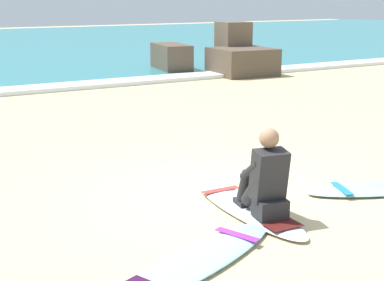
{
  "coord_description": "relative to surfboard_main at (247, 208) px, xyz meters",
  "views": [
    {
      "loc": [
        -3.55,
        -5.38,
        2.33
      ],
      "look_at": [
        0.01,
        0.67,
        0.55
      ],
      "focal_mm": 53.51,
      "sensor_mm": 36.0,
      "label": 1
    }
  ],
  "objects": [
    {
      "name": "ground_plane",
      "position": [
        -0.01,
        0.53,
        -0.04
      ],
      "size": [
        80.0,
        80.0,
        0.0
      ],
      "primitive_type": "plane",
      "color": "#CCB584"
    },
    {
      "name": "surfer_seated",
      "position": [
        0.0,
        -0.31,
        0.4
      ],
      "size": [
        0.46,
        0.75,
        0.95
      ],
      "color": "#232326",
      "rests_on": "surfboard_main"
    },
    {
      "name": "breaking_foam",
      "position": [
        -0.01,
        9.46,
        0.02
      ],
      "size": [
        80.0,
        0.9,
        0.11
      ],
      "primitive_type": "cube",
      "color": "white",
      "rests_on": "ground"
    },
    {
      "name": "rock_outcrop_distant",
      "position": [
        6.2,
        10.02,
        0.47
      ],
      "size": [
        3.02,
        3.5,
        1.54
      ],
      "color": "brown",
      "rests_on": "ground"
    },
    {
      "name": "surfboard_spare_near",
      "position": [
        -1.15,
        -0.84,
        -0.0
      ],
      "size": [
        2.27,
        1.28,
        0.08
      ],
      "color": "#9ED1E5",
      "rests_on": "ground"
    },
    {
      "name": "surfboard_main",
      "position": [
        0.0,
        0.0,
        0.0
      ],
      "size": [
        0.6,
        2.07,
        0.08
      ],
      "color": "silver",
      "rests_on": "ground"
    },
    {
      "name": "surfboard_spare_far",
      "position": [
        1.85,
        -0.31,
        0.0
      ],
      "size": [
        2.05,
        1.18,
        0.08
      ],
      "color": "#9ED1E5",
      "rests_on": "ground"
    }
  ]
}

